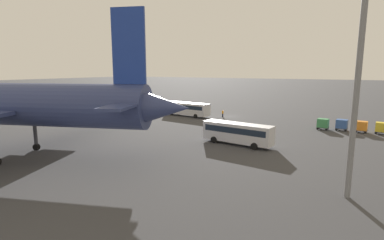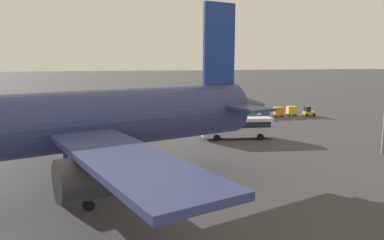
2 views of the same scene
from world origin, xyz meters
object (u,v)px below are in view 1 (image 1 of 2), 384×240
Objects in this scene: airplane at (4,105)px; worker_person at (223,113)px; cargo_cart_blue at (342,124)px; shuttle_bus_near at (187,108)px; shuttle_bus_far at (237,132)px; cargo_cart_yellow at (382,127)px; cargo_cart_green at (323,123)px; cargo_cart_orange at (361,126)px.

airplane reaches higher than worker_person.
cargo_cart_blue is (-25.73, 3.94, 0.32)m from worker_person.
airplane is 3.86× the size of shuttle_bus_near.
shuttle_bus_far is 5.15× the size of cargo_cart_yellow.
cargo_cart_yellow is at bearing -175.96° from cargo_cart_green.
airplane is 52.25m from cargo_cart_green.
cargo_cart_green is (3.17, 0.79, 0.00)m from cargo_cart_blue.
worker_person is at bearing -123.52° from airplane.
shuttle_bus_far is 25.21m from cargo_cart_orange.
cargo_cart_yellow is 1.00× the size of cargo_cart_green.
shuttle_bus_far reaches higher than cargo_cart_green.
shuttle_bus_far is at bearing 143.50° from shuttle_bus_near.
shuttle_bus_far is 27.55m from cargo_cart_yellow.
shuttle_bus_near is 5.71× the size of cargo_cart_green.
cargo_cart_blue is at bearing -173.62° from shuttle_bus_near.
airplane reaches higher than cargo_cart_green.
cargo_cart_yellow is 1.00× the size of cargo_cart_orange.
cargo_cart_green is (-10.13, -18.66, -0.76)m from shuttle_bus_far.
shuttle_bus_far is at bearing 118.01° from worker_person.
cargo_cart_yellow and cargo_cart_green have the same top height.
cargo_cart_orange is (3.17, 0.24, 0.00)m from cargo_cart_yellow.
cargo_cart_blue is (6.33, -0.12, 0.00)m from cargo_cart_yellow.
shuttle_bus_near is at bearing -3.53° from cargo_cart_green.
airplane reaches higher than cargo_cart_orange.
worker_person is at bearing -8.71° from cargo_cart_blue.
shuttle_bus_near is 5.71× the size of cargo_cart_yellow.
shuttle_bus_far is 5.15× the size of cargo_cart_green.
cargo_cart_blue reaches higher than worker_person.
shuttle_bus_far is 6.39× the size of worker_person.
cargo_cart_orange is (-37.19, 1.48, -0.77)m from shuttle_bus_near.
cargo_cart_yellow is at bearing -173.49° from shuttle_bus_near.
cargo_cart_yellow is at bearing 172.78° from worker_person.
airplane is at bearing 47.04° from cargo_cart_blue.
cargo_cart_yellow is (-40.35, 1.24, -0.77)m from shuttle_bus_near.
airplane is 22.01× the size of cargo_cart_green.
cargo_cart_yellow is 1.00× the size of cargo_cart_blue.
worker_person is at bearing -7.22° from cargo_cart_yellow.
shuttle_bus_far is 23.56m from cargo_cart_blue.
cargo_cart_orange is (-28.90, 4.30, 0.32)m from worker_person.
cargo_cart_green reaches higher than worker_person.
shuttle_bus_near is 29.20m from shuttle_bus_far.
shuttle_bus_far reaches higher than worker_person.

